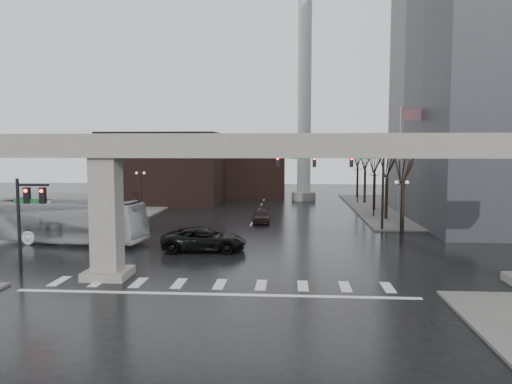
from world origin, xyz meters
TOP-DOWN VIEW (x-y plane):
  - ground at (0.00, 0.00)m, footprint 160.00×160.00m
  - sidewalk_ne at (26.00, 36.00)m, footprint 28.00×36.00m
  - sidewalk_nw at (-26.00, 36.00)m, footprint 28.00×36.00m
  - elevated_guideway at (1.26, 0.00)m, footprint 48.00×2.60m
  - building_far_left at (-14.00, 42.00)m, footprint 16.00×14.00m
  - building_far_mid at (-2.00, 52.00)m, footprint 10.00×10.00m
  - smokestack at (6.00, 46.00)m, footprint 3.60×3.60m
  - signal_mast_arm at (8.99, 18.80)m, footprint 12.12×0.43m
  - signal_left_pole at (-12.25, 0.50)m, footprint 2.30×0.30m
  - flagpole_assembly at (15.29, 22.00)m, footprint 2.06×0.12m
  - lamp_right_0 at (13.50, 14.00)m, footprint 1.22×0.32m
  - lamp_right_1 at (13.50, 28.00)m, footprint 1.22×0.32m
  - lamp_right_2 at (13.50, 42.00)m, footprint 1.22×0.32m
  - lamp_left_0 at (-13.50, 14.00)m, footprint 1.22×0.32m
  - lamp_left_1 at (-13.50, 28.00)m, footprint 1.22×0.32m
  - lamp_left_2 at (-13.50, 42.00)m, footprint 1.22×0.32m
  - tree_right_0 at (14.53, 18.02)m, footprint 1.09×1.58m
  - tree_right_1 at (14.53, 26.02)m, footprint 1.09×1.61m
  - tree_right_2 at (14.53, 34.02)m, footprint 1.10×1.63m
  - tree_right_3 at (14.53, 42.02)m, footprint 1.11×1.66m
  - tree_right_4 at (14.53, 50.02)m, footprint 1.12×1.69m
  - pickup_truck at (-2.52, 8.23)m, footprint 6.63×3.37m
  - city_bus at (-14.42, 10.55)m, footprint 13.80×5.38m
  - far_car at (0.98, 22.99)m, footprint 1.90×4.37m

SIDE VIEW (x-z plane):
  - ground at x=0.00m, z-range 0.00..0.00m
  - sidewalk_ne at x=26.00m, z-range 0.00..0.15m
  - sidewalk_nw at x=-26.00m, z-range 0.00..0.15m
  - far_car at x=0.98m, z-range 0.00..1.47m
  - pickup_truck at x=-2.52m, z-range 0.00..1.79m
  - city_bus at x=-14.42m, z-range 0.00..3.75m
  - tree_right_0 at x=14.53m, z-range -0.97..6.54m
  - tree_right_1 at x=14.53m, z-range -0.99..6.69m
  - tree_right_2 at x=14.53m, z-range -1.01..6.84m
  - tree_right_3 at x=14.53m, z-range -1.03..6.99m
  - tree_right_4 at x=14.53m, z-range -1.05..7.14m
  - lamp_right_0 at x=13.50m, z-range 0.92..6.03m
  - lamp_right_1 at x=13.50m, z-range 0.92..6.03m
  - lamp_right_2 at x=13.50m, z-range 0.92..6.03m
  - lamp_left_0 at x=-13.50m, z-range 0.92..6.03m
  - lamp_left_1 at x=-13.50m, z-range 0.92..6.03m
  - lamp_left_2 at x=-13.50m, z-range 0.92..6.03m
  - building_far_mid at x=-2.00m, z-range 0.00..8.00m
  - signal_left_pole at x=-12.25m, z-range 1.07..7.07m
  - building_far_left at x=-14.00m, z-range 0.00..10.00m
  - signal_mast_arm at x=8.99m, z-range 1.83..9.83m
  - elevated_guideway at x=1.26m, z-range 2.53..11.23m
  - flagpole_assembly at x=15.29m, z-range 1.53..13.53m
  - smokestack at x=6.00m, z-range -1.65..28.35m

